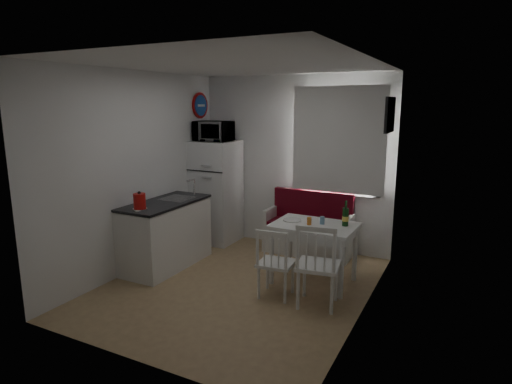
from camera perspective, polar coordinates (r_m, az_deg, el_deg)
floor at (r=5.34m, az=-2.38°, el=-12.40°), size 3.00×3.50×0.02m
ceiling at (r=4.89m, az=-2.65°, el=16.60°), size 3.00×3.50×0.02m
wall_back at (r=6.52m, az=5.09°, el=3.91°), size 3.00×0.02×2.60m
wall_front at (r=3.57m, az=-16.45°, el=-3.11°), size 3.00×0.02×2.60m
wall_left at (r=5.83m, az=-15.47°, el=2.59°), size 0.02×3.50×2.60m
wall_right at (r=4.43m, az=14.66°, el=-0.18°), size 0.02×3.50×2.60m
window at (r=6.23m, az=11.06°, el=6.38°), size 1.22×0.06×1.47m
curtain at (r=6.15m, az=10.89°, el=6.79°), size 1.35×0.02×1.50m
kitchen_counter at (r=5.94m, az=-11.86°, el=-5.43°), size 0.62×1.32×1.16m
wall_sign at (r=6.88m, az=-7.41°, el=11.37°), size 0.03×0.40×0.40m
picture_frame at (r=5.42m, az=17.38°, el=9.80°), size 0.04×0.52×0.42m
bench at (r=6.39m, az=7.06°, el=-5.46°), size 1.28×0.49×0.91m
dining_table at (r=5.27m, az=7.78°, el=-5.15°), size 1.00×0.71×0.75m
chair_left at (r=4.83m, az=2.29°, el=-8.56°), size 0.42×0.40×0.44m
chair_right at (r=4.62m, az=7.94°, el=-8.60°), size 0.51×0.49×0.51m
fridge at (r=6.82m, az=-5.33°, el=0.04°), size 0.64×0.64×1.61m
microwave at (r=6.65m, az=-5.72°, el=8.08°), size 0.56×0.38×0.31m
kettle at (r=5.38m, az=-15.26°, el=-1.22°), size 0.18×0.18×0.23m
wine_bottle at (r=5.20m, az=11.86°, el=-2.80°), size 0.08×0.08×0.31m
drinking_glass_orange at (r=5.21m, az=7.11°, el=-3.86°), size 0.06×0.06×0.09m
drinking_glass_blue at (r=5.26m, az=8.82°, el=-3.75°), size 0.06×0.06×0.09m
plate at (r=5.37m, az=4.85°, el=-3.76°), size 0.23×0.23×0.02m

